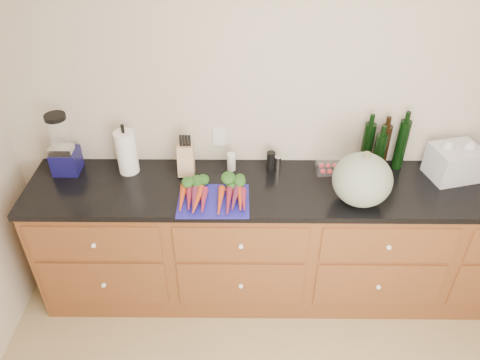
{
  "coord_description": "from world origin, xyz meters",
  "views": [
    {
      "loc": [
        -0.44,
        -1.07,
        2.73
      ],
      "look_at": [
        -0.46,
        1.2,
        1.06
      ],
      "focal_mm": 35.0,
      "sensor_mm": 36.0,
      "label": 1
    }
  ],
  "objects_px": {
    "blender_appliance": "(63,147)",
    "tomato_box": "(329,166)",
    "knife_block": "(186,160)",
    "cutting_board": "(214,201)",
    "carrots": "(214,191)",
    "paper_towel": "(127,152)",
    "squash": "(362,180)"
  },
  "relations": [
    {
      "from": "paper_towel",
      "to": "tomato_box",
      "type": "bearing_deg",
      "value": 0.43
    },
    {
      "from": "blender_appliance",
      "to": "knife_block",
      "type": "height_order",
      "value": "blender_appliance"
    },
    {
      "from": "blender_appliance",
      "to": "paper_towel",
      "type": "distance_m",
      "value": 0.41
    },
    {
      "from": "blender_appliance",
      "to": "tomato_box",
      "type": "distance_m",
      "value": 1.73
    },
    {
      "from": "paper_towel",
      "to": "knife_block",
      "type": "bearing_deg",
      "value": -2.98
    },
    {
      "from": "carrots",
      "to": "squash",
      "type": "height_order",
      "value": "squash"
    },
    {
      "from": "carrots",
      "to": "paper_towel",
      "type": "distance_m",
      "value": 0.64
    },
    {
      "from": "cutting_board",
      "to": "tomato_box",
      "type": "xyz_separation_m",
      "value": [
        0.75,
        0.33,
        0.03
      ]
    },
    {
      "from": "squash",
      "to": "paper_towel",
      "type": "distance_m",
      "value": 1.49
    },
    {
      "from": "tomato_box",
      "to": "paper_towel",
      "type": "bearing_deg",
      "value": -179.57
    },
    {
      "from": "cutting_board",
      "to": "carrots",
      "type": "relative_size",
      "value": 0.94
    },
    {
      "from": "carrots",
      "to": "tomato_box",
      "type": "xyz_separation_m",
      "value": [
        0.75,
        0.28,
        0.0
      ]
    },
    {
      "from": "knife_block",
      "to": "cutting_board",
      "type": "bearing_deg",
      "value": -57.46
    },
    {
      "from": "cutting_board",
      "to": "blender_appliance",
      "type": "distance_m",
      "value": 1.05
    },
    {
      "from": "paper_towel",
      "to": "tomato_box",
      "type": "relative_size",
      "value": 1.77
    },
    {
      "from": "blender_appliance",
      "to": "paper_towel",
      "type": "relative_size",
      "value": 1.42
    },
    {
      "from": "paper_towel",
      "to": "squash",
      "type": "bearing_deg",
      "value": -11.75
    },
    {
      "from": "squash",
      "to": "blender_appliance",
      "type": "xyz_separation_m",
      "value": [
        -1.86,
        0.3,
        0.02
      ]
    },
    {
      "from": "carrots",
      "to": "paper_towel",
      "type": "height_order",
      "value": "paper_towel"
    },
    {
      "from": "knife_block",
      "to": "carrots",
      "type": "bearing_deg",
      "value": -52.36
    },
    {
      "from": "cutting_board",
      "to": "squash",
      "type": "relative_size",
      "value": 1.22
    },
    {
      "from": "carrots",
      "to": "blender_appliance",
      "type": "distance_m",
      "value": 1.03
    },
    {
      "from": "cutting_board",
      "to": "tomato_box",
      "type": "relative_size",
      "value": 2.59
    },
    {
      "from": "knife_block",
      "to": "tomato_box",
      "type": "bearing_deg",
      "value": 1.83
    },
    {
      "from": "tomato_box",
      "to": "knife_block",
      "type": "bearing_deg",
      "value": -178.17
    },
    {
      "from": "carrots",
      "to": "paper_towel",
      "type": "xyz_separation_m",
      "value": [
        -0.58,
        0.27,
        0.11
      ]
    },
    {
      "from": "squash",
      "to": "blender_appliance",
      "type": "relative_size",
      "value": 0.85
    },
    {
      "from": "cutting_board",
      "to": "tomato_box",
      "type": "height_order",
      "value": "tomato_box"
    },
    {
      "from": "squash",
      "to": "tomato_box",
      "type": "relative_size",
      "value": 2.13
    },
    {
      "from": "squash",
      "to": "paper_towel",
      "type": "relative_size",
      "value": 1.2
    },
    {
      "from": "carrots",
      "to": "knife_block",
      "type": "relative_size",
      "value": 2.24
    },
    {
      "from": "carrots",
      "to": "squash",
      "type": "bearing_deg",
      "value": -2.28
    }
  ]
}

